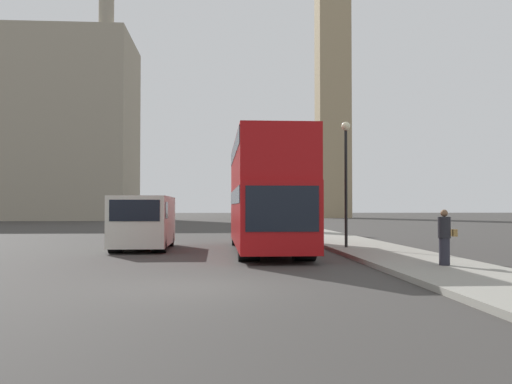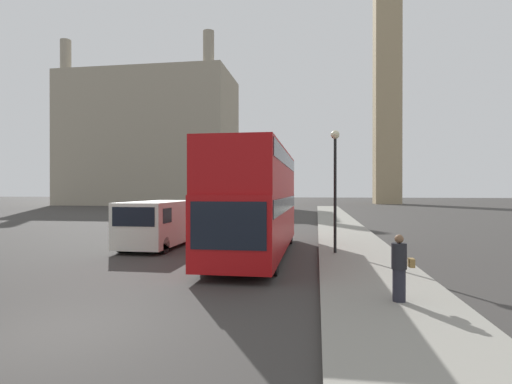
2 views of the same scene
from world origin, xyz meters
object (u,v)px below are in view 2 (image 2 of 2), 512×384
Objects in this scene: white_van at (159,223)px; pedestrian at (400,268)px; red_double_decker_bus at (257,197)px; street_lamp at (335,171)px; clock_tower at (387,42)px.

white_van is 12.65m from pedestrian.
red_double_decker_bus is 3.43m from street_lamp.
street_lamp is at bearing -9.36° from white_van.
white_van is (-4.99, 1.61, -1.25)m from red_double_decker_bus.
red_double_decker_bus is 5.39m from white_van.
red_double_decker_bus is 1.98× the size of white_van.
clock_tower is 5.89× the size of red_double_decker_bus.
street_lamp is (8.23, -1.36, 2.34)m from white_van.
clock_tower reaches higher than pedestrian.
clock_tower reaches higher than street_lamp.
red_double_decker_bus reaches higher than pedestrian.
pedestrian is 7.67m from street_lamp.
street_lamp reaches higher than pedestrian.
pedestrian is at bearing -80.80° from street_lamp.
clock_tower is 76.42m from white_van.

